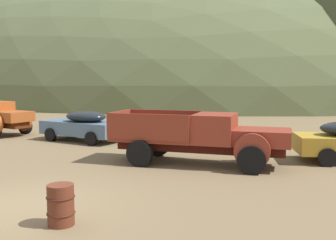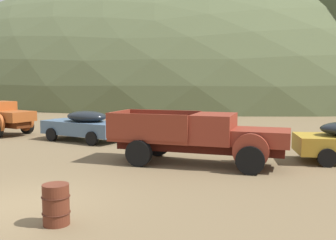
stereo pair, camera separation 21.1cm
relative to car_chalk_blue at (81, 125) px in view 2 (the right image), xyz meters
name	(u,v)px [view 2 (the right image)]	position (x,y,z in m)	size (l,w,h in m)	color
ground_plane	(21,205)	(4.95, -9.19, -0.81)	(300.00, 300.00, 0.00)	brown
hill_center	(156,98)	(-17.93, 46.38, -0.81)	(97.20, 66.79, 39.86)	#56603D
car_chalk_blue	(81,125)	(0.00, 0.00, 0.00)	(4.81, 2.34, 1.57)	slate
truck_rust_red	(209,137)	(7.82, -2.84, 0.20)	(6.67, 2.83, 1.91)	#42140D
oil_drum_by_truck	(56,204)	(6.63, -9.85, -0.37)	(0.61, 0.61, 0.89)	#5B2819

